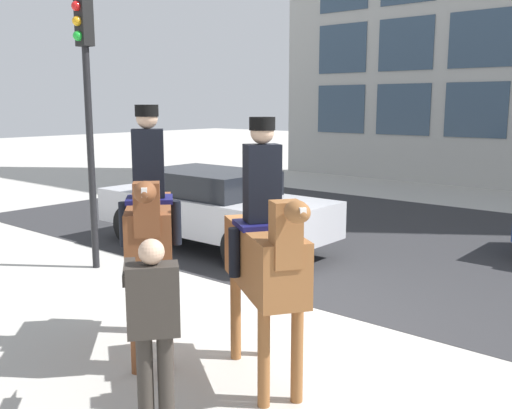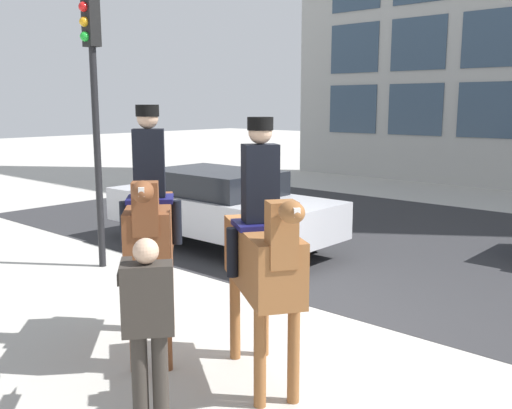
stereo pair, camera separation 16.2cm
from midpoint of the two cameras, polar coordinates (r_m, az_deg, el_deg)
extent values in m
plane|color=#B2AFA8|center=(7.17, 3.58, -11.56)|extent=(80.00, 80.00, 0.00)
cube|color=#2D2D30|center=(11.18, 18.23, -4.09)|extent=(19.53, 8.50, 0.01)
cube|color=#33475B|center=(21.43, 8.25, 9.43)|extent=(1.96, 0.02, 1.72)
cube|color=#33475B|center=(20.24, 14.24, 9.20)|extent=(1.96, 0.02, 1.72)
cube|color=#33475B|center=(19.30, 20.88, 8.83)|extent=(1.96, 0.02, 1.72)
cube|color=#33475B|center=(21.52, 8.40, 15.17)|extent=(1.96, 0.02, 1.72)
cube|color=#33475B|center=(20.34, 14.51, 15.27)|extent=(1.96, 0.02, 1.72)
cube|color=#33475B|center=(19.40, 21.29, 15.19)|extent=(1.96, 0.02, 1.72)
cube|color=brown|center=(6.08, -11.27, -2.56)|extent=(1.37, 1.28, 0.59)
cylinder|color=brown|center=(5.82, -9.68, -11.46)|extent=(0.11, 0.11, 1.03)
cylinder|color=brown|center=(5.83, -12.77, -11.51)|extent=(0.11, 0.11, 1.03)
cylinder|color=brown|center=(6.79, -9.53, -8.28)|extent=(0.11, 0.11, 1.03)
cylinder|color=brown|center=(6.80, -12.15, -8.33)|extent=(0.11, 0.11, 1.03)
cube|color=brown|center=(5.40, -11.70, -0.47)|extent=(0.31, 0.31, 0.50)
cube|color=black|center=(5.51, -11.64, -0.04)|extent=(0.08, 0.09, 0.45)
ellipsoid|color=brown|center=(5.09, -11.94, 1.21)|extent=(0.38, 0.37, 0.20)
cube|color=silver|center=(4.99, -12.01, 1.27)|extent=(0.12, 0.12, 0.08)
cylinder|color=black|center=(6.85, -10.96, -2.04)|extent=(0.09, 0.09, 0.55)
cube|color=#14144C|center=(6.09, -11.34, 0.48)|extent=(0.64, 0.65, 0.05)
cube|color=black|center=(6.04, -11.47, 4.06)|extent=(0.38, 0.39, 0.71)
sphere|color=#D1A889|center=(6.01, -11.62, 8.45)|extent=(0.22, 0.22, 0.22)
cylinder|color=black|center=(6.01, -11.65, 9.19)|extent=(0.24, 0.24, 0.12)
cylinder|color=black|center=(6.13, -8.74, -1.81)|extent=(0.11, 0.11, 0.47)
cylinder|color=black|center=(6.16, -13.77, -1.93)|extent=(0.11, 0.11, 0.47)
cube|color=brown|center=(5.37, -0.05, -5.40)|extent=(1.40, 1.14, 0.58)
cylinder|color=brown|center=(5.22, 3.21, -14.63)|extent=(0.11, 0.11, 0.91)
cylinder|color=brown|center=(5.14, -0.15, -15.05)|extent=(0.11, 0.11, 0.91)
cylinder|color=brown|center=(6.11, 0.04, -10.87)|extent=(0.11, 0.11, 0.91)
cylinder|color=brown|center=(6.03, -2.83, -11.15)|extent=(0.11, 0.11, 0.91)
cube|color=brown|center=(4.71, 2.02, -3.00)|extent=(0.30, 0.31, 0.56)
cube|color=black|center=(4.82, 1.58, -2.46)|extent=(0.08, 0.09, 0.50)
ellipsoid|color=brown|center=(4.42, 3.09, -0.75)|extent=(0.35, 0.33, 0.18)
cube|color=silver|center=(4.34, 3.47, -0.70)|extent=(0.12, 0.10, 0.07)
cylinder|color=black|center=(6.09, -1.98, -4.57)|extent=(0.09, 0.09, 0.55)
cube|color=#14144C|center=(5.36, -0.26, -1.99)|extent=(0.62, 0.63, 0.05)
cube|color=black|center=(5.30, -0.26, 2.15)|extent=(0.36, 0.39, 0.72)
sphere|color=#D1A889|center=(5.25, -0.26, 7.25)|extent=(0.22, 0.22, 0.22)
cylinder|color=black|center=(5.25, -0.26, 8.09)|extent=(0.24, 0.24, 0.12)
cylinder|color=black|center=(5.50, 2.46, -4.41)|extent=(0.11, 0.11, 0.47)
cylinder|color=black|center=(5.36, -3.04, -4.81)|extent=(0.11, 0.11, 0.47)
cylinder|color=#332D28|center=(4.80, -11.98, -17.45)|extent=(0.13, 0.13, 0.87)
cylinder|color=#332D28|center=(4.80, -9.98, -17.39)|extent=(0.13, 0.13, 0.87)
cube|color=#332D28|center=(4.52, -11.29, -9.33)|extent=(0.42, 0.45, 0.56)
sphere|color=#D1A889|center=(4.41, -11.46, -4.66)|extent=(0.20, 0.20, 0.20)
cube|color=#332D28|center=(4.74, -13.53, -6.54)|extent=(0.48, 0.42, 0.09)
cone|color=orange|center=(5.07, -13.36, -5.43)|extent=(0.17, 0.15, 0.04)
cube|color=#B7B7BC|center=(10.53, -4.75, -0.70)|extent=(4.58, 1.80, 0.64)
cube|color=black|center=(10.52, -5.24, 2.25)|extent=(2.29, 1.58, 0.43)
cylinder|color=black|center=(9.06, -1.99, -4.51)|extent=(0.72, 0.22, 0.72)
cylinder|color=black|center=(10.31, 4.16, -2.73)|extent=(0.72, 0.22, 0.72)
cylinder|color=black|center=(11.11, -12.96, -2.03)|extent=(0.72, 0.22, 0.72)
cylinder|color=black|center=(12.15, -6.76, -0.82)|extent=(0.72, 0.22, 0.72)
cylinder|color=black|center=(9.43, -16.65, 4.23)|extent=(0.11, 0.11, 3.50)
cube|color=black|center=(9.47, -17.31, 17.04)|extent=(0.24, 0.19, 0.72)
sphere|color=red|center=(9.44, -18.02, 18.36)|extent=(0.15, 0.15, 0.15)
sphere|color=orange|center=(9.40, -17.95, 17.06)|extent=(0.15, 0.15, 0.15)
sphere|color=green|center=(9.38, -17.87, 15.75)|extent=(0.15, 0.15, 0.15)
camera|label=1|loc=(0.08, -90.78, -0.14)|focal=40.00mm
camera|label=2|loc=(0.08, 89.22, 0.14)|focal=40.00mm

